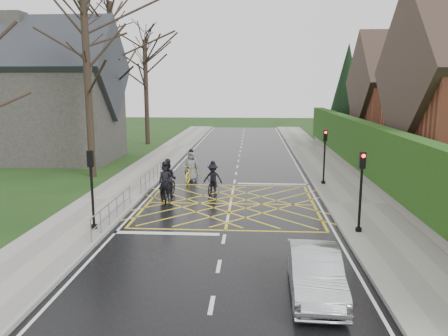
# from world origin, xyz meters

# --- Properties ---
(ground) EXTENTS (120.00, 120.00, 0.00)m
(ground) POSITION_xyz_m (0.00, 0.00, 0.00)
(ground) COLOR black
(ground) RESTS_ON ground
(road) EXTENTS (9.00, 80.00, 0.01)m
(road) POSITION_xyz_m (0.00, 0.00, 0.01)
(road) COLOR black
(road) RESTS_ON ground
(sidewalk_right) EXTENTS (3.00, 80.00, 0.15)m
(sidewalk_right) POSITION_xyz_m (6.00, 0.00, 0.07)
(sidewalk_right) COLOR gray
(sidewalk_right) RESTS_ON ground
(sidewalk_left) EXTENTS (3.00, 80.00, 0.15)m
(sidewalk_left) POSITION_xyz_m (-6.00, 0.00, 0.07)
(sidewalk_left) COLOR gray
(sidewalk_left) RESTS_ON ground
(stone_wall) EXTENTS (0.50, 38.00, 0.70)m
(stone_wall) POSITION_xyz_m (7.75, 6.00, 0.35)
(stone_wall) COLOR slate
(stone_wall) RESTS_ON ground
(hedge) EXTENTS (0.90, 38.00, 2.80)m
(hedge) POSITION_xyz_m (7.75, 6.00, 2.10)
(hedge) COLOR #18330E
(hedge) RESTS_ON stone_wall
(house_far) EXTENTS (9.80, 8.80, 10.30)m
(house_far) POSITION_xyz_m (14.75, 18.00, 4.36)
(house_far) COLOR brown
(house_far) RESTS_ON ground
(conifer) EXTENTS (4.60, 4.60, 10.00)m
(conifer) POSITION_xyz_m (10.75, 26.00, 4.99)
(conifer) COLOR black
(conifer) RESTS_ON ground
(church) EXTENTS (8.80, 7.80, 11.00)m
(church) POSITION_xyz_m (-13.54, 12.00, 4.93)
(church) COLOR #2D2B28
(church) RESTS_ON ground
(tree_near) EXTENTS (9.24, 9.24, 11.44)m
(tree_near) POSITION_xyz_m (-9.00, 6.00, 7.91)
(tree_near) COLOR black
(tree_near) RESTS_ON ground
(tree_mid) EXTENTS (10.08, 10.08, 12.48)m
(tree_mid) POSITION_xyz_m (-10.00, 14.00, 8.63)
(tree_mid) COLOR black
(tree_mid) RESTS_ON ground
(tree_far) EXTENTS (8.40, 8.40, 10.40)m
(tree_far) POSITION_xyz_m (-9.30, 22.00, 7.19)
(tree_far) COLOR black
(tree_far) RESTS_ON ground
(railing_south) EXTENTS (0.05, 5.04, 1.03)m
(railing_south) POSITION_xyz_m (-4.65, -3.50, 0.78)
(railing_south) COLOR slate
(railing_south) RESTS_ON ground
(railing_north) EXTENTS (0.05, 6.04, 1.03)m
(railing_north) POSITION_xyz_m (-4.65, 4.00, 0.79)
(railing_north) COLOR slate
(railing_north) RESTS_ON ground
(traffic_light_ne) EXTENTS (0.24, 0.31, 3.21)m
(traffic_light_ne) POSITION_xyz_m (5.10, 4.20, 1.66)
(traffic_light_ne) COLOR black
(traffic_light_ne) RESTS_ON ground
(traffic_light_se) EXTENTS (0.24, 0.31, 3.21)m
(traffic_light_se) POSITION_xyz_m (5.10, -4.20, 1.66)
(traffic_light_se) COLOR black
(traffic_light_se) RESTS_ON ground
(traffic_light_sw) EXTENTS (0.24, 0.31, 3.21)m
(traffic_light_sw) POSITION_xyz_m (-5.10, -4.50, 1.66)
(traffic_light_sw) COLOR black
(traffic_light_sw) RESTS_ON ground
(cyclist_rear) EXTENTS (1.18, 2.15, 1.98)m
(cyclist_rear) POSITION_xyz_m (-3.27, 0.40, 0.64)
(cyclist_rear) COLOR black
(cyclist_rear) RESTS_ON ground
(cyclist_back) EXTENTS (1.00, 2.06, 1.99)m
(cyclist_back) POSITION_xyz_m (-3.26, 1.13, 0.75)
(cyclist_back) COLOR black
(cyclist_back) RESTS_ON ground
(cyclist_mid) EXTENTS (1.10, 1.86, 1.74)m
(cyclist_mid) POSITION_xyz_m (-1.05, 2.14, 0.63)
(cyclist_mid) COLOR black
(cyclist_mid) RESTS_ON ground
(cyclist_front) EXTENTS (1.05, 1.68, 1.63)m
(cyclist_front) POSITION_xyz_m (-2.84, 6.96, 0.60)
(cyclist_front) COLOR black
(cyclist_front) RESTS_ON ground
(cyclist_lead) EXTENTS (1.00, 2.09, 1.95)m
(cyclist_lead) POSITION_xyz_m (-2.59, 5.00, 0.68)
(cyclist_lead) COLOR yellow
(cyclist_lead) RESTS_ON ground
(car) EXTENTS (1.44, 3.85, 1.26)m
(car) POSITION_xyz_m (2.75, -9.19, 0.63)
(car) COLOR #A8ABAF
(car) RESTS_ON ground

